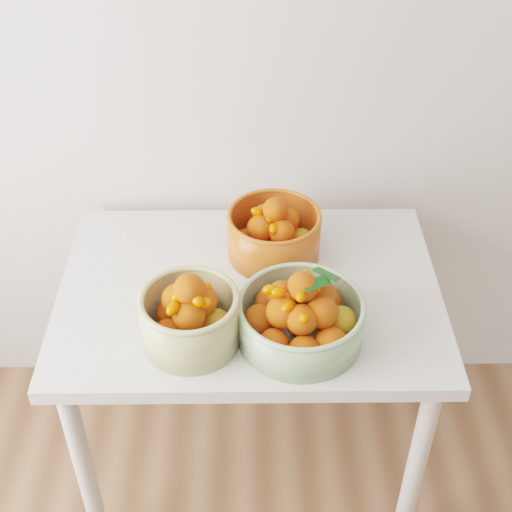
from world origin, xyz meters
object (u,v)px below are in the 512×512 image
object	(u,v)px
bowl_cream	(190,317)
bowl_orange	(274,233)
table	(250,314)
bowl_green	(301,317)

from	to	relation	value
bowl_cream	bowl_orange	bearing A→B (deg)	57.70
table	bowl_orange	bearing A→B (deg)	64.58
bowl_green	bowl_orange	bearing A→B (deg)	99.93
table	bowl_cream	world-z (taller)	bowl_cream
bowl_cream	bowl_orange	xyz separation A→B (m)	(0.21, 0.33, -0.01)
table	bowl_cream	xyz separation A→B (m)	(-0.14, -0.19, 0.17)
bowl_cream	bowl_green	size ratio (longest dim) A/B	0.72
bowl_green	bowl_orange	xyz separation A→B (m)	(-0.06, 0.32, 0.00)
bowl_green	bowl_orange	world-z (taller)	bowl_green
bowl_cream	table	bearing A→B (deg)	53.13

